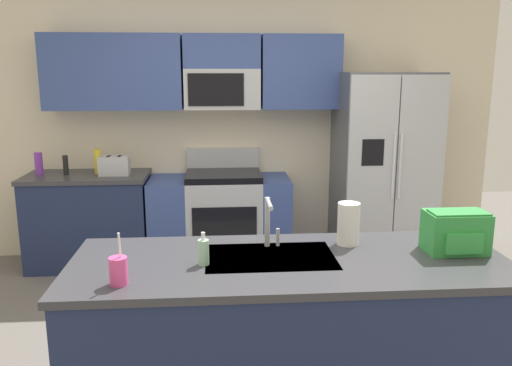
% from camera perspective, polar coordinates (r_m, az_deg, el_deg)
% --- Properties ---
extents(ground_plane, '(9.00, 9.00, 0.00)m').
position_cam_1_polar(ground_plane, '(3.64, 0.12, -18.50)').
color(ground_plane, '#66605B').
rests_on(ground_plane, ground).
extents(kitchen_wall_unit, '(5.20, 0.43, 2.60)m').
position_cam_1_polar(kitchen_wall_unit, '(5.21, -3.24, 7.98)').
color(kitchen_wall_unit, beige).
rests_on(kitchen_wall_unit, ground).
extents(back_counter, '(1.15, 0.63, 0.90)m').
position_cam_1_polar(back_counter, '(5.26, -17.89, -3.88)').
color(back_counter, '#1E2A4D').
rests_on(back_counter, ground).
extents(range_oven, '(1.36, 0.61, 1.10)m').
position_cam_1_polar(range_oven, '(5.12, -3.97, -3.84)').
color(range_oven, '#B7BABF').
rests_on(range_oven, ground).
extents(refrigerator, '(0.90, 0.76, 1.85)m').
position_cam_1_polar(refrigerator, '(5.19, 13.86, 1.52)').
color(refrigerator, '#4C4F54').
rests_on(refrigerator, ground).
extents(island_counter, '(2.28, 0.85, 0.90)m').
position_cam_1_polar(island_counter, '(2.91, 3.67, -16.67)').
color(island_counter, '#1E2A4D').
rests_on(island_counter, ground).
extents(toaster, '(0.28, 0.16, 0.18)m').
position_cam_1_polar(toaster, '(5.04, -15.36, 1.88)').
color(toaster, '#B7BABF').
rests_on(toaster, back_counter).
extents(pepper_mill, '(0.05, 0.05, 0.18)m').
position_cam_1_polar(pepper_mill, '(5.19, -20.27, 1.87)').
color(pepper_mill, black).
rests_on(pepper_mill, back_counter).
extents(bottle_yellow, '(0.06, 0.06, 0.24)m').
position_cam_1_polar(bottle_yellow, '(5.14, -17.09, 2.29)').
color(bottle_yellow, yellow).
rests_on(bottle_yellow, back_counter).
extents(bottle_purple, '(0.07, 0.07, 0.21)m').
position_cam_1_polar(bottle_purple, '(5.29, -22.86, 1.99)').
color(bottle_purple, purple).
rests_on(bottle_purple, back_counter).
extents(sink_faucet, '(0.08, 0.21, 0.28)m').
position_cam_1_polar(sink_faucet, '(2.84, 1.42, -3.94)').
color(sink_faucet, '#B7BABF').
rests_on(sink_faucet, island_counter).
extents(drink_cup_pink, '(0.08, 0.08, 0.25)m').
position_cam_1_polar(drink_cup_pink, '(2.47, -14.94, -9.33)').
color(drink_cup_pink, '#EA4C93').
rests_on(drink_cup_pink, island_counter).
extents(soap_dispenser, '(0.06, 0.06, 0.17)m').
position_cam_1_polar(soap_dispenser, '(2.64, -5.82, -7.55)').
color(soap_dispenser, '#A5D8B2').
rests_on(soap_dispenser, island_counter).
extents(paper_towel_roll, '(0.12, 0.12, 0.24)m').
position_cam_1_polar(paper_towel_roll, '(2.95, 10.17, -4.45)').
color(paper_towel_roll, white).
rests_on(paper_towel_roll, island_counter).
extents(backpack, '(0.32, 0.22, 0.23)m').
position_cam_1_polar(backpack, '(2.99, 21.21, -4.96)').
color(backpack, green).
rests_on(backpack, island_counter).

